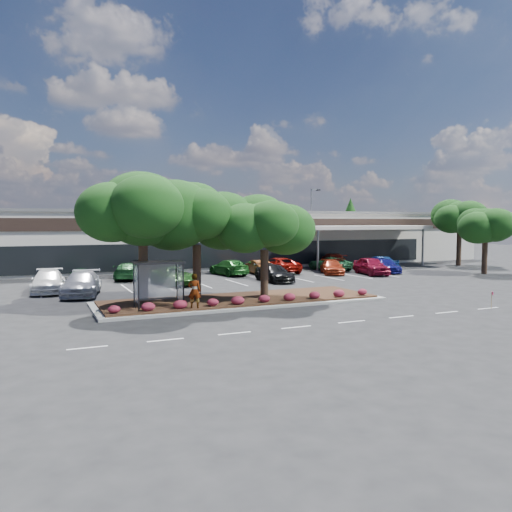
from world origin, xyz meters
name	(u,v)px	position (x,y,z in m)	size (l,w,h in m)	color
ground	(299,310)	(0.00, 0.00, 0.00)	(160.00, 160.00, 0.00)	black
retail_store	(161,238)	(0.06, 33.91, 3.15)	(80.40, 25.20, 6.25)	beige
landscape_island	(241,300)	(-2.00, 4.00, 0.12)	(18.00, 6.00, 0.26)	gray
lane_markings	(231,288)	(-0.14, 10.42, 0.01)	(33.12, 20.06, 0.01)	silver
shrub_row	(254,299)	(-2.00, 1.90, 0.51)	(17.00, 0.80, 0.50)	maroon
bus_shelter	(158,271)	(-7.50, 2.95, 2.31)	(2.75, 1.55, 2.59)	black
island_tree_west	(143,237)	(-8.00, 4.50, 4.21)	(7.20, 7.20, 7.89)	black
island_tree_mid	(197,240)	(-4.50, 5.20, 3.92)	(6.60, 6.60, 7.32)	black
island_tree_east	(264,246)	(-0.50, 3.70, 3.51)	(5.80, 5.80, 6.50)	black
tree_east_near	(485,240)	(26.00, 10.00, 3.25)	(5.60, 5.60, 6.51)	black
tree_east_far	(459,232)	(31.00, 18.00, 3.81)	(6.40, 6.40, 7.62)	black
conifer_north_east	(350,225)	(34.00, 44.00, 4.50)	(3.96, 3.96, 9.00)	black
person_waiting	(194,291)	(-5.75, 1.70, 1.24)	(0.71, 0.47, 1.96)	#594C47
light_pole	(312,231)	(16.69, 27.02, 3.99)	(1.43, 0.50, 9.06)	gray
survey_stake	(492,298)	(10.45, -4.20, 0.64)	(0.08, 0.14, 1.00)	#97774F
car_0	(82,284)	(-10.92, 11.11, 0.81)	(2.27, 5.59, 1.62)	#9FA2AC
car_1	(48,281)	(-12.98, 13.78, 0.78)	(2.20, 5.40, 1.57)	white
car_3	(174,276)	(-3.60, 14.29, 0.71)	(2.34, 5.08, 1.41)	#1E4A16
car_4	(274,273)	(4.68, 12.80, 0.71)	(1.99, 4.89, 1.42)	black
car_6	(332,267)	(12.46, 15.95, 0.67)	(1.88, 4.63, 1.34)	maroon
car_7	(371,266)	(15.60, 13.98, 0.84)	(1.98, 4.92, 1.68)	maroon
car_8	(385,266)	(18.08, 15.02, 0.68)	(1.90, 4.67, 1.36)	#10105B
car_9	(80,276)	(-10.47, 17.68, 0.69)	(1.62, 4.02, 1.37)	#1B4E24
car_10	(141,267)	(-4.68, 22.23, 0.76)	(2.52, 5.47, 1.52)	black
car_11	(129,271)	(-6.22, 19.51, 0.74)	(2.07, 5.08, 1.47)	#1E5227
car_12	(229,267)	(2.99, 19.12, 0.73)	(2.05, 5.05, 1.47)	#19571A
car_13	(258,267)	(5.94, 18.94, 0.69)	(1.45, 4.16, 1.37)	brown
car_14	(278,265)	(8.14, 19.08, 0.76)	(2.51, 5.45, 1.51)	#820903
car_15	(330,264)	(14.19, 19.10, 0.69)	(2.29, 4.96, 1.38)	#1E542F
car_16	(332,260)	(16.72, 22.48, 0.77)	(2.17, 5.33, 1.55)	maroon
car_17	(377,262)	(19.26, 17.74, 0.76)	(1.81, 4.49, 1.53)	navy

